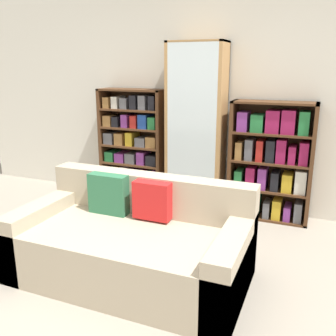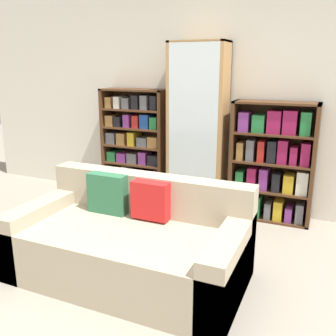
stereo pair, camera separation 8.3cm
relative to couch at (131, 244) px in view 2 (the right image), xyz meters
name	(u,v)px [view 2 (the right image)]	position (x,y,z in m)	size (l,w,h in m)	color
ground_plane	(120,302)	(0.11, -0.38, -0.29)	(16.00, 16.00, 0.00)	gray
wall_back	(215,98)	(0.11, 1.94, 1.06)	(7.09, 0.06, 2.70)	silver
couch	(131,244)	(0.00, 0.00, 0.00)	(1.91, 0.99, 0.81)	tan
bookshelf_left	(136,147)	(-0.88, 1.73, 0.42)	(0.87, 0.32, 1.45)	#4C2D19
display_cabinet	(198,129)	(-0.02, 1.72, 0.71)	(0.67, 0.36, 2.01)	#AD7F4C
bookshelf_right	(273,163)	(0.88, 1.73, 0.38)	(0.92, 0.32, 1.36)	#4C2D19
wine_bottle	(201,225)	(0.31, 0.94, -0.15)	(0.09, 0.09, 0.33)	#143819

